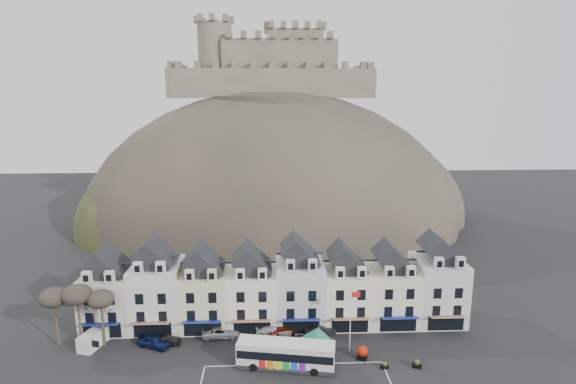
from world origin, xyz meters
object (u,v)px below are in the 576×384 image
at_px(car_white, 274,331).
at_px(car_navy, 154,341).
at_px(bus, 286,353).
at_px(car_silver, 221,332).
at_px(car_maroon, 283,330).
at_px(white_van, 94,339).
at_px(bus_shelter, 318,334).
at_px(red_buoy, 362,352).
at_px(car_black, 166,341).
at_px(flagpole, 351,317).
at_px(car_charcoal, 320,330).

bearing_deg(car_white, car_navy, 108.88).
xyz_separation_m(bus, car_silver, (-8.64, 7.54, -1.11)).
distance_m(car_white, car_maroon, 1.20).
bearing_deg(car_silver, white_van, 90.19).
height_order(bus_shelter, white_van, bus_shelter).
distance_m(red_buoy, car_silver, 19.36).
height_order(bus_shelter, car_silver, bus_shelter).
distance_m(red_buoy, car_black, 25.85).
bearing_deg(red_buoy, bus_shelter, 175.67).
distance_m(red_buoy, flagpole, 4.52).
bearing_deg(bus_shelter, bus, -179.98).
xyz_separation_m(car_navy, car_charcoal, (22.30, 2.11, -0.07)).
bearing_deg(car_charcoal, red_buoy, -154.79).
bearing_deg(car_maroon, car_black, 72.81).
bearing_deg(bus, car_charcoal, 65.73).
bearing_deg(bus_shelter, car_black, 145.18).
bearing_deg(car_silver, flagpole, -109.65).
relative_size(bus, car_black, 3.18).
xyz_separation_m(red_buoy, flagpole, (-1.21, 1.74, 3.99)).
bearing_deg(car_navy, car_maroon, -58.90).
relative_size(white_van, car_white, 0.98).
height_order(flagpole, white_van, flagpole).
bearing_deg(car_maroon, white_van, 69.61).
xyz_separation_m(bus_shelter, white_van, (-29.43, 4.11, -2.23)).
relative_size(flagpole, car_charcoal, 1.98).
distance_m(flagpole, car_maroon, 10.59).
height_order(car_maroon, car_charcoal, car_charcoal).
relative_size(bus_shelter, red_buoy, 3.46).
bearing_deg(car_white, car_silver, 100.87).
bearing_deg(car_maroon, car_silver, 65.97).
relative_size(bus_shelter, car_black, 1.59).
bearing_deg(car_charcoal, car_navy, 82.58).
xyz_separation_m(bus_shelter, car_black, (-19.90, 3.84, -2.64)).
bearing_deg(car_black, car_silver, -77.97).
height_order(red_buoy, car_black, red_buoy).
xyz_separation_m(car_silver, car_white, (7.27, 0.00, -0.01)).
distance_m(car_silver, car_charcoal, 13.67).
bearing_deg(car_black, car_navy, 101.17).
bearing_deg(white_van, car_charcoal, 19.34).
relative_size(car_navy, car_maroon, 1.10).
relative_size(white_van, car_maroon, 1.18).
xyz_separation_m(red_buoy, car_silver, (-18.37, 6.13, -0.16)).
relative_size(car_black, car_maroon, 0.92).
relative_size(red_buoy, car_maroon, 0.42).
distance_m(bus, car_maroon, 7.63).
xyz_separation_m(flagpole, car_navy, (-25.78, 2.15, -4.11)).
height_order(red_buoy, flagpole, flagpole).
distance_m(white_van, car_white, 23.99).
height_order(flagpole, car_silver, flagpole).
distance_m(car_white, car_charcoal, 6.40).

